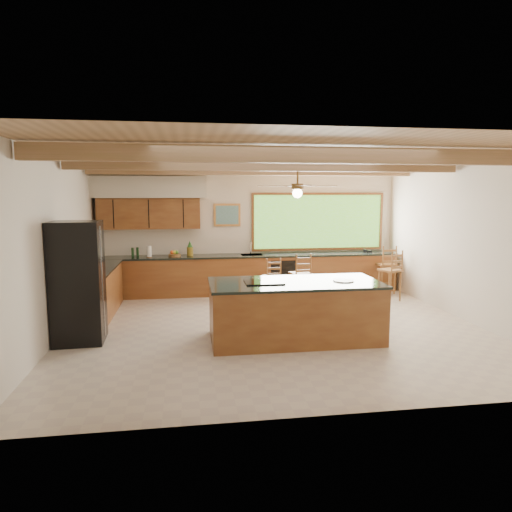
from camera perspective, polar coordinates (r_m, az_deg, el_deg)
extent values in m
plane|color=beige|center=(8.15, 2.38, -8.95)|extent=(7.20, 7.20, 0.00)
cube|color=beige|center=(11.05, -0.79, 3.37)|extent=(7.20, 0.04, 3.00)
cube|color=beige|center=(4.74, 9.99, -2.58)|extent=(7.20, 0.04, 3.00)
cube|color=beige|center=(7.99, -23.79, 1.05)|extent=(0.04, 6.50, 3.00)
cube|color=beige|center=(9.25, 24.92, 1.80)|extent=(0.04, 6.50, 3.00)
cube|color=#9B734D|center=(7.84, 2.51, 12.56)|extent=(7.20, 6.50, 0.04)
cube|color=#936649|center=(6.27, 5.38, 12.46)|extent=(7.10, 0.15, 0.22)
cube|color=#936649|center=(8.32, 1.83, 11.31)|extent=(7.10, 0.15, 0.22)
cube|color=#936649|center=(10.09, -0.05, 10.68)|extent=(7.10, 0.15, 0.22)
cube|color=brown|center=(10.77, -13.19, 5.19)|extent=(2.30, 0.35, 0.70)
cube|color=beige|center=(10.69, -13.31, 8.38)|extent=(2.60, 0.50, 0.48)
cylinder|color=#FFEABF|center=(10.77, -17.02, 7.02)|extent=(0.10, 0.10, 0.01)
cylinder|color=#FFEABF|center=(10.66, -9.49, 7.25)|extent=(0.10, 0.10, 0.01)
cube|color=#6CA83C|center=(11.37, 7.78, 4.28)|extent=(3.20, 0.04, 1.30)
cube|color=#BF7C3A|center=(10.94, -3.64, 5.15)|extent=(0.64, 0.03, 0.54)
cube|color=#447C62|center=(10.92, -3.63, 5.14)|extent=(0.54, 0.01, 0.44)
cube|color=brown|center=(10.85, -0.53, -2.36)|extent=(7.00, 0.65, 0.88)
cube|color=black|center=(10.78, -0.54, 0.05)|extent=(7.04, 0.69, 0.04)
cube|color=brown|center=(9.38, -19.29, -4.39)|extent=(0.65, 2.35, 0.88)
cube|color=black|center=(9.30, -19.42, -1.62)|extent=(0.69, 2.39, 0.04)
cube|color=black|center=(10.65, 3.45, -2.67)|extent=(0.60, 0.02, 0.78)
cube|color=silver|center=(10.78, -0.54, 0.08)|extent=(0.50, 0.38, 0.03)
cylinder|color=silver|center=(10.95, -0.68, 1.07)|extent=(0.03, 0.03, 0.30)
cylinder|color=silver|center=(10.84, -0.61, 1.69)|extent=(0.03, 0.20, 0.03)
cylinder|color=silver|center=(10.59, -13.22, 0.54)|extent=(0.11, 0.11, 0.26)
cylinder|color=#193C18|center=(10.87, -15.17, 0.49)|extent=(0.06, 0.06, 0.20)
cylinder|color=#193C18|center=(10.87, -14.59, 0.52)|extent=(0.06, 0.06, 0.20)
cube|color=black|center=(11.52, 13.78, 0.63)|extent=(0.21, 0.19, 0.08)
cube|color=brown|center=(7.43, 4.85, -6.98)|extent=(2.69, 1.25, 0.91)
cube|color=black|center=(7.33, 4.89, -3.38)|extent=(2.73, 1.29, 0.04)
cube|color=black|center=(7.22, 0.99, -3.26)|extent=(0.60, 0.48, 0.02)
cylinder|color=silver|center=(7.48, 10.89, -3.04)|extent=(0.33, 0.33, 0.02)
cube|color=black|center=(7.72, -21.37, -3.08)|extent=(0.78, 0.76, 1.92)
cube|color=silver|center=(7.64, -18.63, -3.06)|extent=(0.02, 0.05, 1.77)
cube|color=brown|center=(9.70, 5.56, -2.18)|extent=(0.45, 0.45, 0.04)
cylinder|color=brown|center=(9.58, 4.84, -4.42)|extent=(0.04, 0.04, 0.65)
cylinder|color=brown|center=(9.66, 6.68, -4.35)|extent=(0.04, 0.04, 0.65)
cylinder|color=brown|center=(9.88, 4.42, -4.04)|extent=(0.04, 0.04, 0.65)
cylinder|color=brown|center=(9.96, 6.20, -3.97)|extent=(0.04, 0.04, 0.65)
cube|color=brown|center=(9.64, 2.04, -2.56)|extent=(0.37, 0.37, 0.04)
cylinder|color=brown|center=(9.53, 1.34, -4.63)|extent=(0.03, 0.03, 0.60)
cylinder|color=brown|center=(9.59, 3.05, -4.57)|extent=(0.03, 0.03, 0.60)
cylinder|color=brown|center=(9.81, 1.04, -4.27)|extent=(0.03, 0.03, 0.60)
cylinder|color=brown|center=(9.87, 2.71, -4.21)|extent=(0.03, 0.03, 0.60)
cube|color=brown|center=(11.26, 15.91, -0.99)|extent=(0.42, 0.42, 0.04)
cylinder|color=brown|center=(11.10, 15.42, -2.95)|extent=(0.04, 0.04, 0.67)
cylinder|color=brown|center=(11.24, 16.94, -2.89)|extent=(0.04, 0.04, 0.67)
cylinder|color=brown|center=(11.39, 14.76, -2.66)|extent=(0.04, 0.04, 0.67)
cylinder|color=brown|center=(11.53, 16.25, -2.60)|extent=(0.04, 0.04, 0.67)
cube|color=brown|center=(10.44, 16.43, -1.72)|extent=(0.53, 0.53, 0.04)
cylinder|color=brown|center=(10.29, 15.92, -3.83)|extent=(0.04, 0.04, 0.66)
cylinder|color=brown|center=(10.42, 17.53, -3.74)|extent=(0.04, 0.04, 0.66)
cylinder|color=brown|center=(10.58, 15.20, -3.49)|extent=(0.04, 0.04, 0.66)
cylinder|color=brown|center=(10.71, 16.78, -3.41)|extent=(0.04, 0.04, 0.66)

